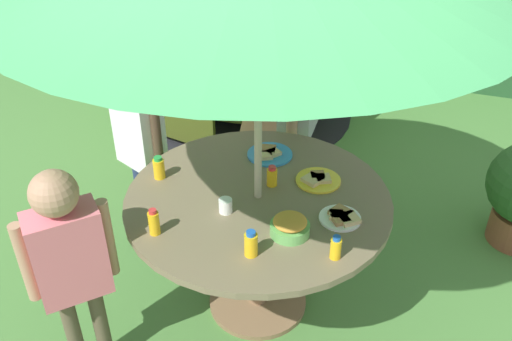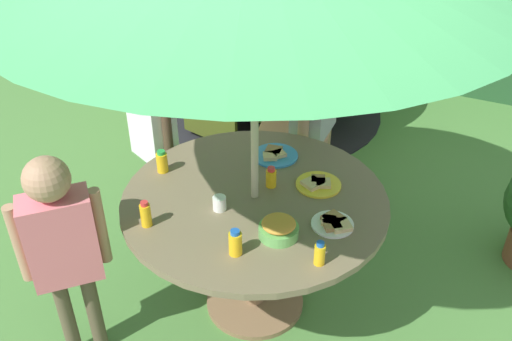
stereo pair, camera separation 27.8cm
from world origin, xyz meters
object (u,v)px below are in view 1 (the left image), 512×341
Objects in this scene: child_in_white_shirt at (139,132)px; snack_bowl at (290,226)px; plate_center_front at (341,217)px; juice_bottle_far_right at (159,168)px; dome_tent at (239,38)px; wooden_chair at (277,107)px; juice_bottle_near_left at (251,244)px; child_in_pink_shirt at (69,254)px; garden_table at (258,218)px; juice_bottle_far_left at (336,248)px; child_in_grey_shirt at (300,92)px; juice_bottle_center_back at (154,222)px; cup_near at (226,206)px; plate_back_edge at (318,179)px; plate_mid_right at (269,154)px; juice_bottle_near_right at (272,176)px.

snack_bowl is (1.10, -0.60, 0.04)m from child_in_white_shirt.
juice_bottle_far_right reaches higher than plate_center_front.
plate_center_front is at bearing -47.21° from dome_tent.
wooden_chair is 8.42× the size of juice_bottle_near_left.
child_in_pink_shirt is 9.25× the size of juice_bottle_near_left.
child_in_pink_shirt is (-0.34, -1.91, 0.16)m from wooden_chair.
garden_table is 0.45m from plate_center_front.
juice_bottle_near_left is at bearing -56.63° from dome_tent.
snack_bowl is at bearing 158.70° from juice_bottle_far_left.
juice_bottle_far_right is (-0.48, -0.93, -0.08)m from child_in_grey_shirt.
garden_table is at bearing 173.54° from plate_center_front.
dome_tent is at bearing 100.12° from juice_bottle_far_right.
juice_bottle_far_left is (0.22, -0.09, 0.01)m from snack_bowl.
juice_bottle_near_left is (0.74, 0.25, 0.06)m from child_in_pink_shirt.
juice_bottle_center_back is 1.86× the size of cup_near.
plate_back_edge is 0.57m from juice_bottle_far_left.
juice_bottle_center_back is (0.19, -0.40, 0.00)m from juice_bottle_far_right.
dome_tent is 2.83m from juice_bottle_far_left.
child_in_grey_shirt is 0.77m from plate_back_edge.
plate_back_edge is at bearing 47.91° from cup_near.
cup_near is (-0.55, 0.14, -0.02)m from juice_bottle_far_left.
child_in_white_shirt is (-0.82, -0.55, -0.14)m from child_in_grey_shirt.
snack_bowl is at bearing -44.34° from garden_table.
plate_mid_right and plate_back_edge have the same top height.
dome_tent is at bearing 111.44° from wooden_chair.
plate_mid_right is (-0.29, 0.60, -0.03)m from snack_bowl.
plate_mid_right is (0.22, -0.87, 0.18)m from wooden_chair.
juice_bottle_near_right is at bearing -153.57° from plate_back_edge.
juice_bottle_center_back is at bearing -133.98° from cup_near.
plate_mid_right is at bearing 15.02° from child_in_pink_shirt.
juice_bottle_far_right is 0.94× the size of juice_bottle_center_back.
juice_bottle_far_right is at bearing -30.22° from child_in_grey_shirt.
garden_table is 0.56m from juice_bottle_far_right.
juice_bottle_near_left is at bearing -122.04° from snack_bowl.
child_in_white_shirt is 6.48× the size of snack_bowl.
plate_mid_right is at bearing 23.44° from child_in_white_shirt.
wooden_chair reaches higher than juice_bottle_center_back.
snack_bowl is 0.24m from juice_bottle_far_left.
juice_bottle_near_left reaches higher than cup_near.
dome_tent is 2.27m from plate_back_edge.
juice_bottle_far_right is at bearing 164.48° from snack_bowl.
dome_tent reaches higher than cup_near.
snack_bowl is 1.37× the size of juice_bottle_center_back.
child_in_grey_shirt reaches higher than juice_bottle_center_back.
child_in_white_shirt is 0.94m from juice_bottle_near_right.
cup_near reaches higher than garden_table.
child_in_pink_shirt is 8.88× the size of juice_bottle_center_back.
child_in_white_shirt is 1.07m from child_in_pink_shirt.
child_in_white_shirt is 5.06× the size of plate_back_edge.
dome_tent is 33.91× the size of cup_near.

